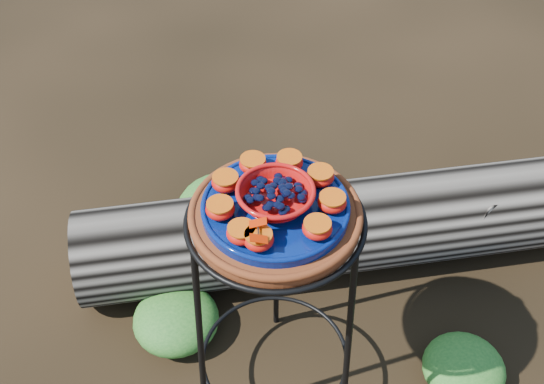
{
  "coord_description": "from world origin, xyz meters",
  "views": [
    {
      "loc": [
        0.02,
        -1.02,
        1.79
      ],
      "look_at": [
        -0.01,
        0.0,
        0.79
      ],
      "focal_mm": 45.0,
      "sensor_mm": 36.0,
      "label": 1
    }
  ],
  "objects_px": {
    "plant_stand": "(275,314)",
    "red_bowl": "(276,197)",
    "terracotta_saucer": "(275,216)",
    "driftwood_log": "(333,228)",
    "cobalt_plate": "(275,208)"
  },
  "relations": [
    {
      "from": "cobalt_plate",
      "to": "red_bowl",
      "type": "relative_size",
      "value": 2.0
    },
    {
      "from": "terracotta_saucer",
      "to": "cobalt_plate",
      "type": "distance_m",
      "value": 0.03
    },
    {
      "from": "cobalt_plate",
      "to": "red_bowl",
      "type": "bearing_deg",
      "value": 0.0
    },
    {
      "from": "plant_stand",
      "to": "driftwood_log",
      "type": "xyz_separation_m",
      "value": [
        0.18,
        0.48,
        -0.2
      ]
    },
    {
      "from": "plant_stand",
      "to": "terracotta_saucer",
      "type": "relative_size",
      "value": 1.88
    },
    {
      "from": "cobalt_plate",
      "to": "driftwood_log",
      "type": "distance_m",
      "value": 0.78
    },
    {
      "from": "plant_stand",
      "to": "terracotta_saucer",
      "type": "bearing_deg",
      "value": 0.0
    },
    {
      "from": "plant_stand",
      "to": "driftwood_log",
      "type": "bearing_deg",
      "value": 69.57
    },
    {
      "from": "terracotta_saucer",
      "to": "plant_stand",
      "type": "bearing_deg",
      "value": 0.0
    },
    {
      "from": "plant_stand",
      "to": "red_bowl",
      "type": "bearing_deg",
      "value": 0.0
    },
    {
      "from": "terracotta_saucer",
      "to": "driftwood_log",
      "type": "distance_m",
      "value": 0.76
    },
    {
      "from": "red_bowl",
      "to": "driftwood_log",
      "type": "bearing_deg",
      "value": 69.57
    },
    {
      "from": "plant_stand",
      "to": "red_bowl",
      "type": "height_order",
      "value": "red_bowl"
    },
    {
      "from": "plant_stand",
      "to": "red_bowl",
      "type": "xyz_separation_m",
      "value": [
        0.0,
        0.0,
        0.42
      ]
    },
    {
      "from": "red_bowl",
      "to": "driftwood_log",
      "type": "height_order",
      "value": "red_bowl"
    }
  ]
}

